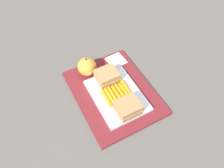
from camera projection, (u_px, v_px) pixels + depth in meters
name	position (u px, v px, depth m)	size (l,w,h in m)	color
ground_plane	(114.00, 93.00, 0.86)	(2.40, 2.40, 0.00)	#56514C
lunchbag_mat	(114.00, 92.00, 0.85)	(0.36, 0.28, 0.01)	maroon
food_tray	(117.00, 95.00, 0.83)	(0.23, 0.17, 0.01)	white
sandwich_half_left	(128.00, 107.00, 0.77)	(0.07, 0.08, 0.04)	#9E7A4C
sandwich_half_right	(107.00, 76.00, 0.85)	(0.07, 0.08, 0.04)	#9E7A4C
carrot_sticks_bundle	(117.00, 93.00, 0.82)	(0.08, 0.10, 0.02)	orange
apple	(87.00, 67.00, 0.88)	(0.07, 0.07, 0.09)	gold
paper_napkin	(116.00, 60.00, 0.95)	(0.07, 0.07, 0.00)	white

